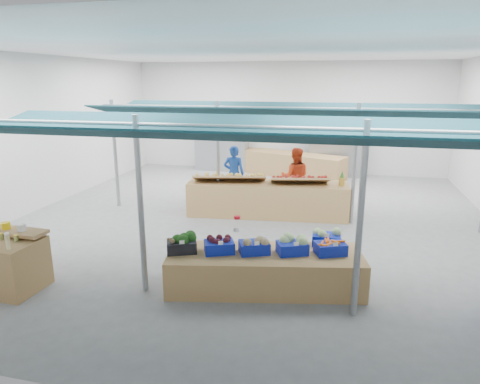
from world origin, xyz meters
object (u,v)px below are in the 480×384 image
Objects in this scene: fruit_counter at (267,199)px; veg_counter at (265,270)px; vendor_right at (295,177)px; vendor_left at (234,174)px.

veg_counter is at bearing -86.48° from fruit_counter.
vendor_right is (0.60, 1.10, 0.39)m from fruit_counter.
veg_counter is 4.14m from fruit_counter.
veg_counter is 5.21m from vendor_right.
veg_counter is at bearing 103.99° from vendor_left.
vendor_left is 1.80m from vendor_right.
fruit_counter is 1.67m from vendor_left.
vendor_left is (-1.20, 1.10, 0.39)m from fruit_counter.
vendor_right is at bearing 79.28° from veg_counter.
vendor_left reaches higher than fruit_counter.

